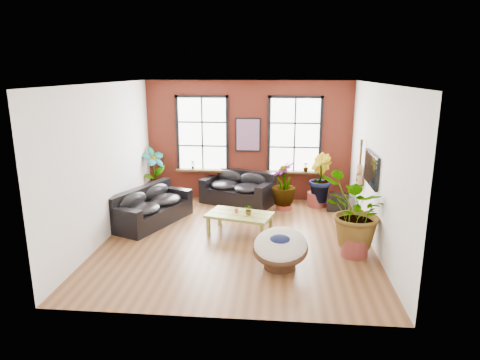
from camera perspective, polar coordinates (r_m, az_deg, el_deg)
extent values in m
cube|color=brown|center=(9.94, -0.32, -7.92)|extent=(6.00, 6.50, 0.02)
cube|color=white|center=(9.20, -0.35, 12.82)|extent=(6.00, 6.50, 0.02)
cube|color=#4C1911|center=(12.61, 1.10, 5.20)|extent=(6.00, 0.02, 3.50)
cube|color=silver|center=(6.29, -3.18, -4.31)|extent=(6.00, 0.02, 3.50)
cube|color=silver|center=(10.15, -17.52, 2.28)|extent=(0.02, 6.50, 3.50)
cube|color=silver|center=(9.61, 17.84, 1.60)|extent=(0.02, 6.50, 3.50)
cube|color=white|center=(12.68, -5.05, 6.12)|extent=(1.40, 0.02, 2.10)
cube|color=#36260E|center=(12.81, -5.00, 1.29)|extent=(1.60, 0.22, 0.06)
cube|color=white|center=(12.49, 7.30, 5.94)|extent=(1.40, 0.02, 2.10)
cube|color=#36260E|center=(12.63, 7.16, 1.04)|extent=(1.60, 0.22, 0.06)
cube|color=black|center=(12.43, -0.35, -2.12)|extent=(2.25, 1.69, 0.46)
cube|color=black|center=(12.62, 0.45, 0.33)|extent=(1.96, 1.00, 0.47)
cube|color=black|center=(12.76, -3.89, -0.08)|extent=(0.60, 1.00, 0.24)
cube|color=black|center=(11.95, 3.43, -1.07)|extent=(0.60, 1.00, 0.24)
ellipsoid|color=black|center=(12.48, -2.03, -0.65)|extent=(1.10, 1.09, 0.26)
ellipsoid|color=black|center=(12.68, -1.40, 0.39)|extent=(0.89, 0.57, 0.45)
ellipsoid|color=black|center=(12.13, 1.14, -1.09)|extent=(1.10, 1.09, 0.26)
ellipsoid|color=black|center=(12.33, 1.74, -0.01)|extent=(0.89, 0.57, 0.45)
cube|color=black|center=(11.09, -11.56, -4.54)|extent=(1.72, 2.43, 0.44)
cube|color=black|center=(11.18, -13.09, -2.09)|extent=(1.07, 2.16, 0.45)
cube|color=black|center=(10.27, -15.18, -4.34)|extent=(0.96, 0.57, 0.23)
cube|color=black|center=(11.75, -8.56, -1.62)|extent=(0.96, 0.57, 0.23)
ellipsoid|color=black|center=(10.65, -12.92, -3.82)|extent=(1.10, 1.21, 0.25)
ellipsoid|color=black|center=(10.77, -14.07, -2.78)|extent=(0.61, 1.00, 0.43)
ellipsoid|color=black|center=(11.31, -10.01, -2.60)|extent=(1.10, 1.21, 0.25)
ellipsoid|color=black|center=(11.42, -11.12, -1.63)|extent=(0.61, 1.00, 0.43)
cube|color=olive|center=(10.14, -0.04, -4.67)|extent=(1.67, 1.23, 0.06)
cube|color=#36260E|center=(10.01, -0.33, -4.74)|extent=(1.45, 0.41, 0.00)
cube|color=#36260E|center=(10.26, 0.25, -4.26)|extent=(1.45, 0.41, 0.00)
cube|color=olive|center=(10.17, -4.24, -6.10)|extent=(0.09, 0.09, 0.42)
cube|color=olive|center=(9.72, 2.93, -7.08)|extent=(0.09, 0.09, 0.42)
cube|color=olive|center=(10.76, -2.70, -4.91)|extent=(0.09, 0.09, 0.42)
cube|color=olive|center=(10.33, 4.10, -5.77)|extent=(0.09, 0.09, 0.42)
cylinder|color=#C9323A|center=(10.20, -0.49, -4.09)|extent=(0.11, 0.11, 0.10)
cylinder|color=#3D2516|center=(8.58, 5.35, -10.78)|extent=(0.72, 0.72, 0.25)
torus|color=#3D2516|center=(8.46, 5.40, -8.99)|extent=(1.24, 1.24, 0.49)
ellipsoid|color=beige|center=(8.43, 5.41, -8.60)|extent=(1.20, 1.25, 0.67)
ellipsoid|color=#12183B|center=(8.34, 5.37, -7.94)|extent=(0.46, 0.40, 0.19)
cube|color=black|center=(12.51, 1.08, 6.06)|extent=(0.74, 0.04, 0.98)
cube|color=#0C7F8C|center=(12.48, 1.07, 6.04)|extent=(0.66, 0.02, 0.90)
cube|color=black|center=(9.90, 17.10, 1.43)|extent=(0.06, 1.25, 0.72)
cube|color=black|center=(9.90, 16.90, 1.43)|extent=(0.01, 1.15, 0.62)
cylinder|color=#B27F4C|center=(11.01, 15.57, 0.02)|extent=(0.09, 0.38, 0.38)
cylinder|color=#B27F4C|center=(10.96, 15.66, 1.29)|extent=(0.09, 0.30, 0.30)
cylinder|color=black|center=(11.01, 15.54, 0.02)|extent=(0.09, 0.11, 0.11)
cube|color=#36260E|center=(10.88, 15.79, 3.19)|extent=(0.04, 0.05, 0.55)
cube|color=#36260E|center=(10.83, 15.90, 4.85)|extent=(0.06, 0.06, 0.14)
cube|color=black|center=(12.14, 12.97, -2.92)|extent=(0.63, 0.56, 0.46)
cylinder|color=maroon|center=(12.94, -11.14, -1.99)|extent=(0.59, 0.59, 0.35)
cylinder|color=maroon|center=(12.42, 10.22, -2.52)|extent=(0.55, 0.55, 0.40)
cylinder|color=maroon|center=(9.33, 15.01, -8.55)|extent=(0.70, 0.70, 0.41)
cylinder|color=maroon|center=(12.02, 5.88, -3.09)|extent=(0.59, 0.59, 0.33)
imported|color=#1A5216|center=(12.78, -11.39, 1.09)|extent=(0.90, 0.93, 1.47)
imported|color=#1A5216|center=(12.25, 10.53, 0.30)|extent=(0.76, 0.87, 1.36)
imported|color=#1A5216|center=(9.11, 15.26, -4.14)|extent=(1.84, 1.87, 1.58)
imported|color=#1A5216|center=(11.85, 5.88, -0.45)|extent=(0.77, 0.77, 1.21)
imported|color=#1A5216|center=(10.02, 1.20, -3.97)|extent=(0.27, 0.25, 0.25)
imported|color=#1A5216|center=(12.83, -6.33, 2.03)|extent=(0.17, 0.17, 0.27)
imported|color=#1A5216|center=(12.61, 8.77, 1.73)|extent=(0.19, 0.19, 0.27)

